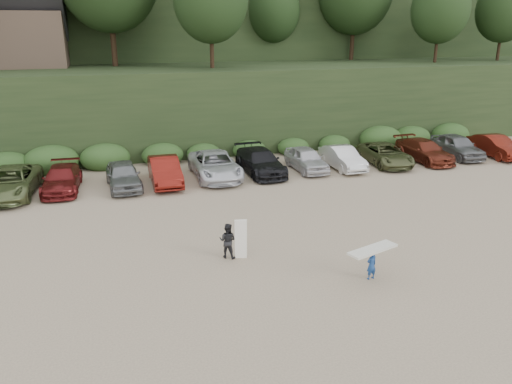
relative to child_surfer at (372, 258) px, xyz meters
name	(u,v)px	position (x,y,z in m)	size (l,w,h in m)	color
ground	(251,244)	(-3.42, 4.31, -0.85)	(120.00, 120.00, 0.00)	tan
hillside_backdrop	(151,3)	(-3.68, 40.23, 10.38)	(90.00, 41.50, 28.00)	black
parked_cars	(240,165)	(-1.23, 14.37, -0.09)	(39.72, 6.07, 1.63)	#9A9A9F
child_surfer	(372,258)	(0.00, 0.00, 0.00)	(2.15, 1.20, 1.24)	navy
adult_surfer	(229,240)	(-4.63, 3.27, -0.10)	(1.19, 0.90, 1.73)	black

